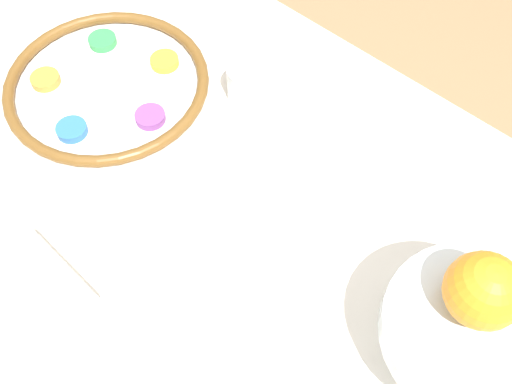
{
  "coord_description": "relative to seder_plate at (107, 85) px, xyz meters",
  "views": [
    {
      "loc": [
        0.36,
        -0.32,
        1.56
      ],
      "look_at": [
        0.04,
        0.04,
        0.82
      ],
      "focal_mm": 42.0,
      "sensor_mm": 36.0,
      "label": 1
    }
  ],
  "objects": [
    {
      "name": "ground_plane",
      "position": [
        0.31,
        -0.05,
        -0.79
      ],
      "size": [
        8.0,
        8.0,
        0.0
      ],
      "primitive_type": "plane",
      "color": "#99704C"
    },
    {
      "name": "cup_near",
      "position": [
        0.19,
        0.15,
        0.02
      ],
      "size": [
        0.08,
        0.08,
        0.07
      ],
      "color": "silver",
      "rests_on": "dining_table"
    },
    {
      "name": "seder_plate",
      "position": [
        0.0,
        0.0,
        0.0
      ],
      "size": [
        0.36,
        0.36,
        0.03
      ],
      "color": "silver",
      "rests_on": "dining_table"
    },
    {
      "name": "orange_fruit",
      "position": [
        0.68,
        0.01,
        0.15
      ],
      "size": [
        0.09,
        0.09,
        0.09
      ],
      "color": "orange",
      "rests_on": "fruit_stand"
    },
    {
      "name": "dining_table",
      "position": [
        0.31,
        -0.05,
        -0.4
      ],
      "size": [
        1.5,
        0.85,
        0.78
      ],
      "color": "silver",
      "rests_on": "ground_plane"
    },
    {
      "name": "napkin_roll",
      "position": [
        0.22,
        -0.29,
        0.01
      ],
      "size": [
        0.15,
        0.05,
        0.04
      ],
      "color": "white",
      "rests_on": "dining_table"
    },
    {
      "name": "fruit_stand",
      "position": [
        0.7,
        -0.01,
        0.08
      ],
      "size": [
        0.22,
        0.22,
        0.12
      ],
      "color": "silver",
      "rests_on": "dining_table"
    }
  ]
}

